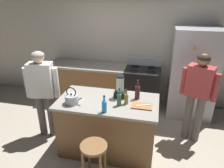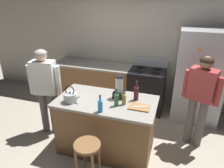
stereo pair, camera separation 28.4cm
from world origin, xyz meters
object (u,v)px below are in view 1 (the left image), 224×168
object	(u,v)px
kitchen_island	(108,126)
cutting_board	(142,106)
chef_knife	(143,105)
refrigerator	(192,74)
stove_range	(142,88)
bottle_wine	(137,92)
person_by_sink_right	(198,91)
bottle_olive_oil	(119,99)
bar_stool	(94,154)
bottle_soda	(104,106)
bottle_vinegar	(126,99)
tea_kettle	(72,99)
blender_appliance	(120,88)
person_by_island_left	(42,87)

from	to	relation	value
kitchen_island	cutting_board	bearing A→B (deg)	-6.88
kitchen_island	chef_knife	bearing A→B (deg)	-6.63
refrigerator	stove_range	xyz separation A→B (m)	(-1.02, 0.02, -0.45)
bottle_wine	cutting_board	bearing A→B (deg)	-67.09
person_by_sink_right	chef_knife	distance (m)	1.07
bottle_olive_oil	bar_stool	bearing A→B (deg)	-109.63
kitchen_island	refrigerator	world-z (taller)	refrigerator
bottle_olive_oil	cutting_board	distance (m)	0.35
bottle_wine	chef_knife	size ratio (longest dim) A/B	1.44
bottle_soda	chef_knife	bearing A→B (deg)	27.37
kitchen_island	bottle_vinegar	xyz separation A→B (m)	(0.29, -0.03, 0.55)
cutting_board	person_by_sink_right	bearing A→B (deg)	37.42
bottle_soda	bottle_vinegar	bearing A→B (deg)	49.10
bottle_wine	stove_range	bearing A→B (deg)	91.29
bottle_soda	tea_kettle	xyz separation A→B (m)	(-0.54, 0.13, -0.02)
stove_range	bottle_soda	bearing A→B (deg)	-101.28
bar_stool	blender_appliance	bearing A→B (deg)	78.63
refrigerator	person_by_island_left	size ratio (longest dim) A/B	1.15
refrigerator	chef_knife	bearing A→B (deg)	-119.04
bottle_wine	chef_knife	world-z (taller)	bottle_wine
bottle_vinegar	cutting_board	xyz separation A→B (m)	(0.24, -0.03, -0.08)
refrigerator	bottle_wine	size ratio (longest dim) A/B	5.85
bottle_soda	kitchen_island	bearing A→B (deg)	95.77
blender_appliance	bottle_wine	bearing A→B (deg)	-0.54
refrigerator	bottle_soda	distance (m)	2.30
blender_appliance	tea_kettle	bearing A→B (deg)	-150.94
refrigerator	kitchen_island	bearing A→B (deg)	-133.42
refrigerator	bottle_vinegar	xyz separation A→B (m)	(-1.13, -1.53, 0.09)
bottle_vinegar	stove_range	bearing A→B (deg)	85.94
cutting_board	bottle_vinegar	bearing A→B (deg)	172.27
person_by_sink_right	bottle_vinegar	xyz separation A→B (m)	(-1.10, -0.63, 0.05)
stove_range	bottle_olive_oil	world-z (taller)	bottle_olive_oil
person_by_island_left	cutting_board	size ratio (longest dim) A/B	5.35
bottle_vinegar	bottle_wine	xyz separation A→B (m)	(0.14, 0.20, 0.03)
blender_appliance	cutting_board	xyz separation A→B (m)	(0.37, -0.23, -0.14)
stove_range	person_by_island_left	bearing A→B (deg)	-138.94
tea_kettle	person_by_island_left	bearing A→B (deg)	153.58
person_by_sink_right	stove_range	bearing A→B (deg)	136.78
stove_range	bottle_olive_oil	distance (m)	1.73
kitchen_island	person_by_sink_right	distance (m)	1.60
person_by_island_left	tea_kettle	distance (m)	0.77
kitchen_island	tea_kettle	bearing A→B (deg)	-158.19
stove_range	refrigerator	bearing A→B (deg)	-1.39
bottle_olive_oil	cutting_board	bearing A→B (deg)	6.93
bar_stool	refrigerator	bearing A→B (deg)	56.97
person_by_island_left	blender_appliance	size ratio (longest dim) A/B	4.45
bar_stool	bottle_wine	xyz separation A→B (m)	(0.45, 0.87, 0.54)
refrigerator	bottle_olive_oil	distance (m)	2.02
stove_range	blender_appliance	distance (m)	1.51
stove_range	blender_appliance	size ratio (longest dim) A/B	3.08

